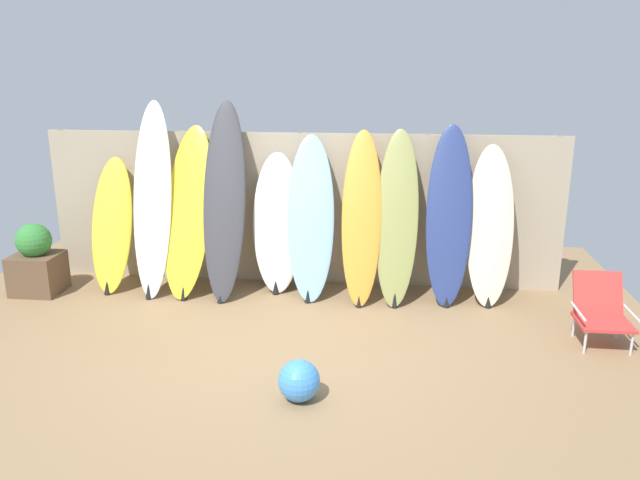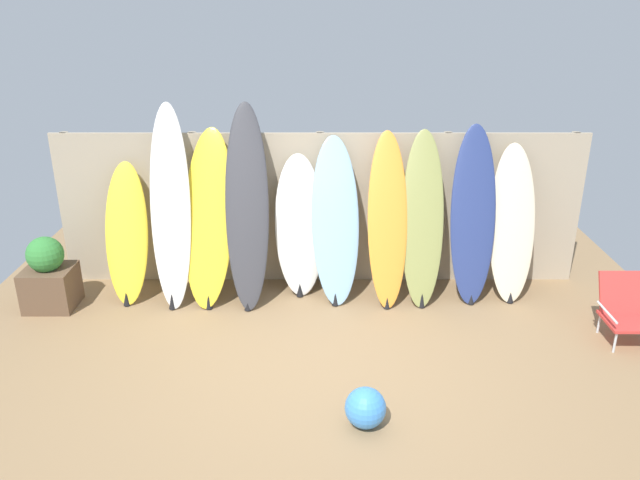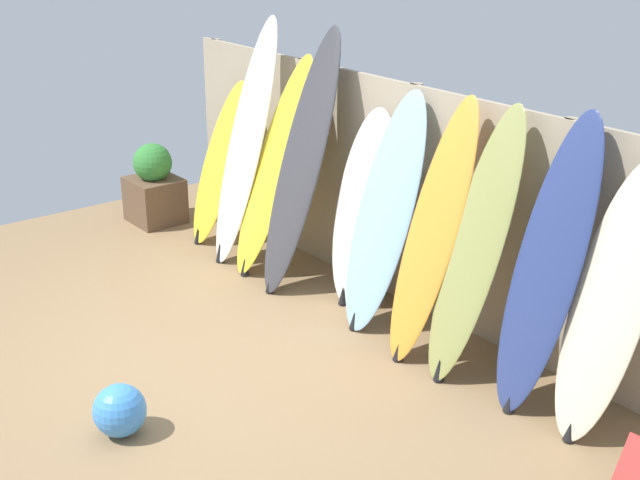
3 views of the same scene
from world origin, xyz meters
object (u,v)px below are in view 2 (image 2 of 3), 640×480
Objects in this scene: surfboard_white_1 at (170,208)px; surfboard_orange_6 at (387,221)px; surfboard_yellow_2 at (208,219)px; beach_ball at (365,408)px; surfboard_skyblue_5 at (335,222)px; surfboard_yellow_0 at (126,234)px; planter_box at (48,276)px; surfboard_white_4 at (299,226)px; surfboard_cream_9 at (511,224)px; beach_chair at (625,308)px; surfboard_olive_7 at (422,221)px; surfboard_navy_8 at (472,216)px; surfboard_charcoal_3 at (246,208)px.

surfboard_white_1 is 1.16× the size of surfboard_orange_6.
surfboard_yellow_2 reaches higher than beach_ball.
surfboard_skyblue_5 is 5.39× the size of beach_ball.
surfboard_yellow_2 is (0.93, -0.02, 0.19)m from surfboard_yellow_0.
surfboard_white_4 is at bearing 8.91° from planter_box.
surfboard_white_1 is 3.78m from surfboard_cream_9.
beach_ball is at bearing -85.29° from surfboard_skyblue_5.
beach_chair is at bearing -46.90° from surfboard_cream_9.
surfboard_olive_7 is (0.96, -0.05, 0.03)m from surfboard_skyblue_5.
surfboard_olive_7 is at bearing 71.63° from beach_ball.
surfboard_orange_6 is 3.76m from planter_box.
surfboard_yellow_2 reaches higher than planter_box.
surfboard_navy_8 is 1.12× the size of surfboard_cream_9.
planter_box reaches higher than beach_ball.
surfboard_orange_6 is at bearing -5.84° from surfboard_skyblue_5.
beach_ball is at bearing -42.82° from surfboard_yellow_0.
beach_chair reaches higher than beach_ball.
surfboard_cream_9 is (1.97, 0.02, -0.04)m from surfboard_skyblue_5.
surfboard_white_1 is at bearing 179.90° from surfboard_orange_6.
surfboard_navy_8 is at bearing 1.52° from surfboard_charcoal_3.
surfboard_yellow_0 is 0.94m from planter_box.
surfboard_olive_7 is at bearing 3.58° from planter_box.
surfboard_orange_6 is at bearing -176.62° from surfboard_cream_9.
surfboard_olive_7 is at bearing -0.58° from surfboard_yellow_0.
surfboard_charcoal_3 is at bearing 6.36° from planter_box.
planter_box is (-1.34, -0.25, -0.71)m from surfboard_white_1.
surfboard_olive_7 is at bearing 145.69° from beach_chair.
surfboard_yellow_2 is at bearing 176.79° from surfboard_charcoal_3.
surfboard_charcoal_3 is 2.64× the size of planter_box.
surfboard_white_4 is at bearing 177.52° from surfboard_cream_9.
surfboard_charcoal_3 is 1.12× the size of surfboard_navy_8.
surfboard_skyblue_5 is at bearing 152.61° from beach_chair.
surfboard_olive_7 is at bearing -7.26° from surfboard_white_4.
surfboard_yellow_0 is at bearing -179.67° from surfboard_skyblue_5.
surfboard_yellow_2 is 0.98× the size of surfboard_navy_8.
beach_chair is (4.29, -0.92, -0.61)m from surfboard_yellow_2.
surfboard_olive_7 is 1.09× the size of surfboard_cream_9.
surfboard_white_1 is 1.81m from surfboard_skyblue_5.
surfboard_white_4 is (1.93, 0.14, 0.04)m from surfboard_yellow_0.
surfboard_navy_8 reaches higher than surfboard_white_4.
beach_chair is 6.07m from planter_box.
surfboard_cream_9 is (4.30, 0.04, 0.10)m from surfboard_yellow_0.
surfboard_charcoal_3 is at bearing -178.36° from surfboard_cream_9.
surfboard_navy_8 reaches higher than planter_box.
beach_chair is at bearing -10.27° from surfboard_yellow_0.
surfboard_skyblue_5 is 3.20m from planter_box.
surfboard_yellow_0 is 4.30m from surfboard_cream_9.
surfboard_charcoal_3 is 0.99m from surfboard_skyblue_5.
surfboard_white_1 is 0.43m from surfboard_yellow_2.
surfboard_white_4 is 4.77× the size of beach_ball.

